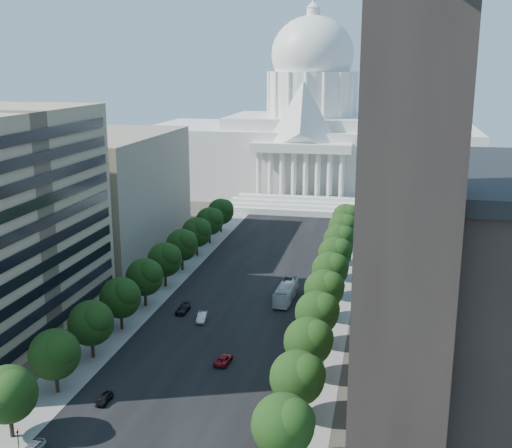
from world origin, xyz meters
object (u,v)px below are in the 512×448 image
Objects in this scene: car_dark_a at (104,399)px; car_silver at (202,317)px; car_dark_b at (183,309)px; city_bus at (286,292)px; car_red at (223,360)px.

car_silver is at bearing 81.56° from car_dark_a.
city_bus is at bearing 30.56° from car_dark_b.
car_silver is (5.27, 32.15, 0.15)m from car_dark_a.
car_dark_b reaches higher than car_dark_a.
car_red is at bearing 49.64° from car_dark_a.
car_dark_b is (-4.91, 3.47, -0.07)m from car_silver.
car_dark_a is 35.62m from car_dark_b.
car_red is 24.01m from car_dark_b.
car_silver is 1.03× the size of car_red.
car_red is 0.94× the size of car_dark_b.
car_dark_b is (-13.37, 19.95, 0.07)m from car_red.
car_red is (13.73, 15.67, 0.01)m from car_dark_a.
city_bus is (18.83, 10.65, 1.08)m from car_dark_b.
car_dark_a is 0.80× the size of car_red.
car_silver reaches higher than car_dark_a.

